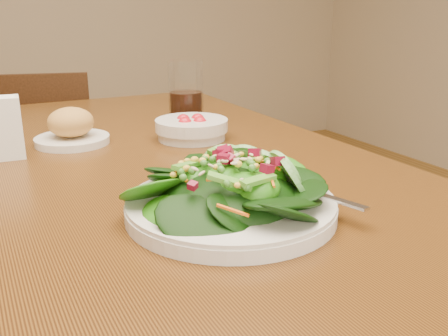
{
  "coord_description": "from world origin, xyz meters",
  "views": [
    {
      "loc": [
        -0.25,
        -0.86,
        1.03
      ],
      "look_at": [
        0.06,
        -0.28,
        0.81
      ],
      "focal_mm": 40.0,
      "sensor_mm": 36.0,
      "label": 1
    }
  ],
  "objects": [
    {
      "name": "bread_plate",
      "position": [
        -0.06,
        0.19,
        0.78
      ],
      "size": [
        0.15,
        0.15,
        0.08
      ],
      "color": "silver",
      "rests_on": "dining_table"
    },
    {
      "name": "salad_plate",
      "position": [
        0.07,
        -0.3,
        0.78
      ],
      "size": [
        0.29,
        0.29,
        0.08
      ],
      "rotation": [
        0.0,
        0.0,
        0.23
      ],
      "color": "silver",
      "rests_on": "dining_table"
    },
    {
      "name": "tomato_bowl",
      "position": [
        0.18,
        0.11,
        0.77
      ],
      "size": [
        0.16,
        0.16,
        0.05
      ],
      "color": "silver",
      "rests_on": "dining_table"
    },
    {
      "name": "dining_table",
      "position": [
        0.0,
        0.0,
        0.65
      ],
      "size": [
        0.9,
        1.4,
        0.75
      ],
      "color": "#5C3711",
      "rests_on": "ground_plane"
    },
    {
      "name": "drinking_glass",
      "position": [
        0.23,
        0.27,
        0.81
      ],
      "size": [
        0.09,
        0.09,
        0.15
      ],
      "color": "silver",
      "rests_on": "dining_table"
    },
    {
      "name": "chair_far",
      "position": [
        -0.02,
        0.99,
        0.43
      ],
      "size": [
        0.46,
        0.46,
        0.82
      ],
      "rotation": [
        0.0,
        0.0,
        2.88
      ],
      "color": "#3C1F0F",
      "rests_on": "ground_plane"
    }
  ]
}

